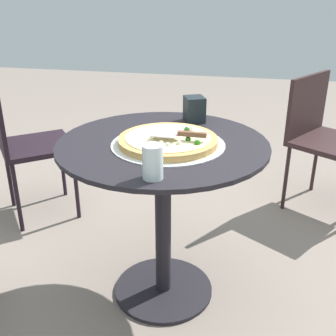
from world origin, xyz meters
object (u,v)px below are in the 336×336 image
object	(u,v)px
patio_chair_corner	(324,133)
patio_table	(163,188)
napkin_dispenser	(194,109)
patio_chair_far	(23,140)
drinking_cup	(153,162)
pizza_server	(179,134)
pizza_on_tray	(168,141)

from	to	relation	value
patio_chair_corner	patio_table	bearing A→B (deg)	142.76
patio_table	napkin_dispenser	world-z (taller)	napkin_dispenser
napkin_dispenser	patio_chair_far	size ratio (longest dim) A/B	0.14
drinking_cup	pizza_server	bearing A→B (deg)	-6.40
pizza_on_tray	patio_table	bearing A→B (deg)	46.39
patio_table	patio_chair_corner	xyz separation A→B (m)	(1.02, -0.78, -0.04)
pizza_server	patio_chair_far	bearing A→B (deg)	60.65
patio_chair_far	patio_table	bearing A→B (deg)	-119.04
pizza_on_tray	patio_chair_corner	bearing A→B (deg)	-35.50
pizza_server	patio_chair_far	xyz separation A→B (m)	(0.58, 1.03, -0.31)
napkin_dispenser	patio_chair_corner	xyz separation A→B (m)	(0.72, -0.70, -0.31)
pizza_on_tray	drinking_cup	distance (m)	0.31
patio_table	patio_chair_far	bearing A→B (deg)	60.96
patio_table	drinking_cup	xyz separation A→B (m)	(-0.34, -0.04, 0.26)
pizza_on_tray	pizza_server	bearing A→B (deg)	-115.25
drinking_cup	patio_chair_far	world-z (taller)	drinking_cup
pizza_server	patio_chair_corner	size ratio (longest dim) A/B	0.25
napkin_dispenser	pizza_on_tray	bearing A→B (deg)	-34.24
patio_chair_far	patio_chair_corner	distance (m)	1.80
patio_chair_far	pizza_on_tray	bearing A→B (deg)	-119.55
patio_table	drinking_cup	distance (m)	0.43
pizza_on_tray	patio_chair_far	world-z (taller)	patio_chair_far
napkin_dispenser	patio_chair_corner	distance (m)	1.05
patio_table	drinking_cup	size ratio (longest dim) A/B	7.42
pizza_on_tray	drinking_cup	bearing A→B (deg)	-177.16
patio_table	pizza_server	distance (m)	0.28
patio_table	patio_chair_far	size ratio (longest dim) A/B	1.03
patio_table	pizza_server	world-z (taller)	pizza_server
drinking_cup	patio_table	bearing A→B (deg)	7.40
pizza_server	drinking_cup	xyz separation A→B (m)	(-0.29, 0.03, 0.00)
pizza_on_tray	pizza_server	size ratio (longest dim) A/B	2.13
patio_table	napkin_dispenser	size ratio (longest dim) A/B	7.50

